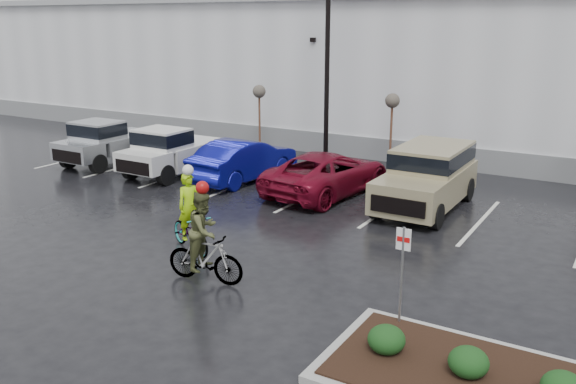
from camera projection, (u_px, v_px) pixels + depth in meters
The scene contains 16 objects.
ground at pixel (240, 292), 14.09m from camera, with size 120.00×120.00×0.00m, color black.
warehouse at pixel (485, 69), 31.27m from camera, with size 60.50×15.50×7.20m.
wooded_ridge at pixel (552, 58), 50.46m from camera, with size 80.00×25.00×6.00m, color #29441C.
lamppost at pixel (328, 30), 24.43m from camera, with size 0.50×1.00×9.22m.
sapling_west at pixel (259, 95), 28.03m from camera, with size 0.60×0.60×3.20m.
sapling_mid at pixel (392, 105), 24.83m from camera, with size 0.60×0.60×3.20m.
shrub_a at pixel (386, 339), 11.18m from camera, with size 0.70×0.70×0.52m, color #133613.
shrub_b at pixel (468, 362), 10.44m from camera, with size 0.70×0.70×0.52m, color #133613.
fire_lane_sign at pixel (402, 265), 11.99m from camera, with size 0.30×0.05×2.20m.
pickup_silver at pixel (114, 141), 26.65m from camera, with size 2.10×5.20×1.96m, color #B7BBC0, non-canonical shape.
pickup_white at pixel (178, 149), 24.85m from camera, with size 2.10×5.20×1.96m, color silver, non-canonical shape.
car_blue at pixel (244, 160), 23.74m from camera, with size 1.73×4.95×1.63m, color navy.
car_red at pixel (327, 173), 21.89m from camera, with size 2.55×5.52×1.54m, color maroon.
suv_tan at pixel (426, 179), 20.03m from camera, with size 2.20×5.10×2.06m, color gray, non-canonical shape.
cyclist_hivis at pixel (190, 225), 16.44m from camera, with size 2.09×1.45×2.40m.
cyclist_olive at pixel (205, 246), 14.41m from camera, with size 1.98×0.98×2.50m.
Camera 1 is at (7.58, -10.53, 6.06)m, focal length 38.00 mm.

